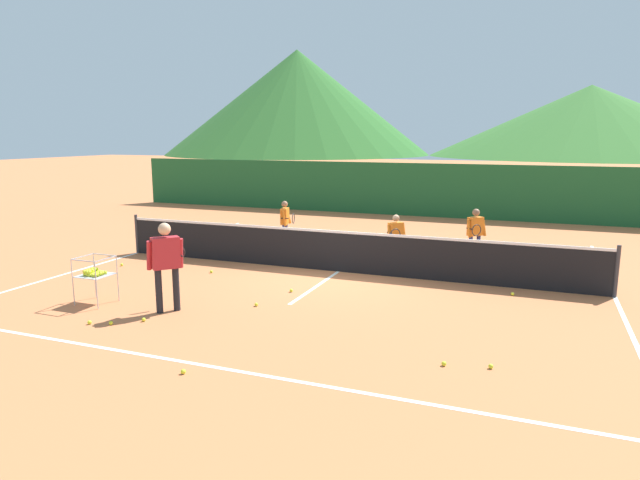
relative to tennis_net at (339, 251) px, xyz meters
The scene contains 26 objects.
ground_plane 0.50m from the tennis_net, ahead, with size 120.00×120.00×0.00m, color #C67042.
line_baseline_near 5.83m from the tennis_net, 90.00° to the right, with size 11.61×0.08×0.01m, color white.
line_baseline_far 5.31m from the tennis_net, 90.00° to the left, with size 11.61×0.08×0.01m, color white.
line_sideline_west 5.82m from the tennis_net, behind, with size 0.08×11.09×0.01m, color white.
line_sideline_east 5.82m from the tennis_net, ahead, with size 0.08×11.09×0.01m, color white.
line_service_center 0.50m from the tennis_net, ahead, with size 0.08×5.60×0.01m, color white.
tennis_net is the anchor object (origin of this frame).
instructor 4.41m from the tennis_net, 115.44° to the right, with size 0.59×0.79×1.63m.
student_0 3.37m from the tennis_net, 136.57° to the left, with size 0.50×0.58×1.31m.
student_1 1.63m from the tennis_net, 49.07° to the left, with size 0.46×0.68×1.24m.
student_2 3.66m from the tennis_net, 38.71° to the left, with size 0.49×0.70×1.34m.
ball_cart 5.33m from the tennis_net, 130.71° to the right, with size 0.58×0.58×0.90m.
tennis_ball_0 5.35m from the tennis_net, 164.74° to the right, with size 0.07×0.07×0.07m, color yellow.
tennis_ball_1 3.19m from the tennis_net, 99.81° to the right, with size 0.07×0.07×0.07m, color yellow.
tennis_ball_2 3.01m from the tennis_net, 156.05° to the right, with size 0.07×0.07×0.07m, color yellow.
tennis_ball_3 2.07m from the tennis_net, 99.12° to the right, with size 0.07×0.07×0.07m, color yellow.
tennis_ball_4 5.74m from the tennis_net, 118.15° to the right, with size 0.07×0.07×0.07m, color yellow.
tennis_ball_5 5.00m from the tennis_net, 112.89° to the right, with size 0.07×0.07×0.07m, color yellow.
tennis_ball_6 5.48m from the tennis_net, 115.38° to the right, with size 0.07×0.07×0.07m, color yellow.
tennis_ball_7 6.17m from the tennis_net, 90.39° to the right, with size 0.07×0.07×0.07m, color yellow.
tennis_ball_8 5.88m from the tennis_net, 49.60° to the right, with size 0.07×0.07×0.07m, color yellow.
tennis_ball_9 5.62m from the tennis_net, 55.35° to the right, with size 0.07×0.07×0.07m, color yellow.
tennis_ball_10 3.99m from the tennis_net, ahead, with size 0.07×0.07×0.07m, color yellow.
windscreen_fence 9.74m from the tennis_net, 90.00° to the left, with size 25.53×0.08×2.08m, color #1E5B2D.
hill_0 81.08m from the tennis_net, 82.47° to the left, with size 45.85×45.85×10.29m, color #38702D.
hill_1 79.59m from the tennis_net, 114.28° to the left, with size 42.09×42.09×16.38m, color #2D6628.
Camera 1 is at (4.23, -12.03, 3.17)m, focal length 31.34 mm.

